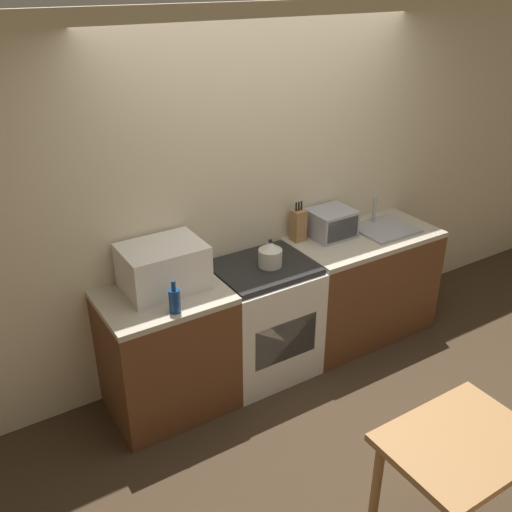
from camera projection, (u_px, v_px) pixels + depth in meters
ground_plane at (336, 409)px, 4.03m from camera, size 16.00×16.00×0.00m
wall_back at (260, 193)px, 4.21m from camera, size 10.00×0.06×2.60m
counter_left_run at (168, 352)px, 3.88m from camera, size 0.82×0.62×0.90m
counter_right_run at (361, 285)px, 4.70m from camera, size 1.21×0.62×0.90m
stove_range at (263, 319)px, 4.24m from camera, size 0.72×0.62×0.90m
kettle at (270, 254)px, 4.00m from camera, size 0.17×0.17×0.21m
microwave at (163, 267)px, 3.70m from camera, size 0.53×0.40×0.30m
bottle at (175, 300)px, 3.46m from camera, size 0.07×0.07×0.22m
knife_block at (298, 225)px, 4.36m from camera, size 0.10×0.10×0.32m
toaster_oven at (331, 223)px, 4.44m from camera, size 0.33×0.29×0.22m
sink_basin at (384, 228)px, 4.59m from camera, size 0.46×0.40×0.24m
dining_table at (458, 461)px, 2.78m from camera, size 0.74×0.56×0.77m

